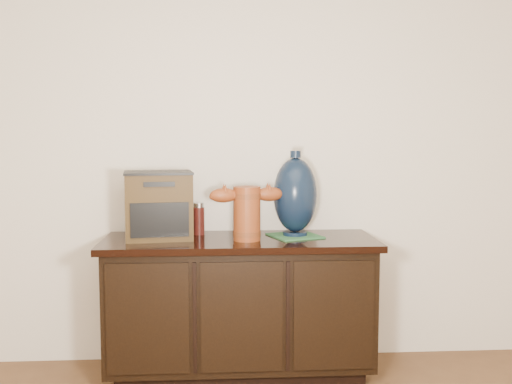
{
  "coord_description": "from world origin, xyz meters",
  "views": [
    {
      "loc": [
        -0.12,
        -0.94,
        1.31
      ],
      "look_at": [
        0.09,
        2.18,
        1.01
      ],
      "focal_mm": 42.0,
      "sensor_mm": 36.0,
      "label": 1
    }
  ],
  "objects": [
    {
      "name": "room",
      "position": [
        0.0,
        0.0,
        1.3
      ],
      "size": [
        5.0,
        5.0,
        5.0
      ],
      "color": "brown",
      "rests_on": "ground"
    },
    {
      "name": "terracotta_vessel",
      "position": [
        0.04,
        2.17,
        0.92
      ],
      "size": [
        0.4,
        0.17,
        0.28
      ],
      "rotation": [
        0.0,
        0.0,
        0.2
      ],
      "color": "brown",
      "rests_on": "sideboard"
    },
    {
      "name": "spray_can",
      "position": [
        -0.22,
        2.37,
        0.84
      ],
      "size": [
        0.06,
        0.06,
        0.18
      ],
      "color": "#601710",
      "rests_on": "sideboard"
    },
    {
      "name": "green_mat",
      "position": [
        0.31,
        2.27,
        0.76
      ],
      "size": [
        0.32,
        0.32,
        0.01
      ],
      "primitive_type": "cube",
      "rotation": [
        0.0,
        0.0,
        0.34
      ],
      "color": "#2B6135",
      "rests_on": "sideboard"
    },
    {
      "name": "sideboard",
      "position": [
        0.0,
        2.23,
        0.39
      ],
      "size": [
        1.46,
        0.56,
        0.75
      ],
      "color": "black",
      "rests_on": "ground"
    },
    {
      "name": "lamp_base",
      "position": [
        0.31,
        2.27,
        0.98
      ],
      "size": [
        0.3,
        0.3,
        0.46
      ],
      "rotation": [
        0.0,
        0.0,
        0.34
      ],
      "color": "black",
      "rests_on": "green_mat"
    },
    {
      "name": "tv_radio",
      "position": [
        -0.43,
        2.26,
        0.93
      ],
      "size": [
        0.39,
        0.33,
        0.36
      ],
      "rotation": [
        0.0,
        0.0,
        0.13
      ],
      "color": "#39260E",
      "rests_on": "sideboard"
    }
  ]
}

